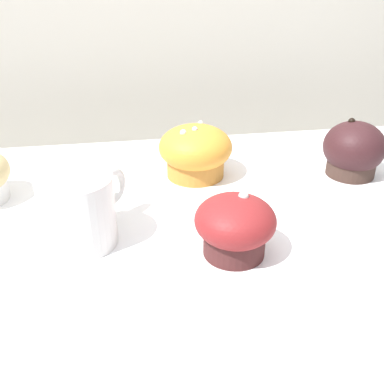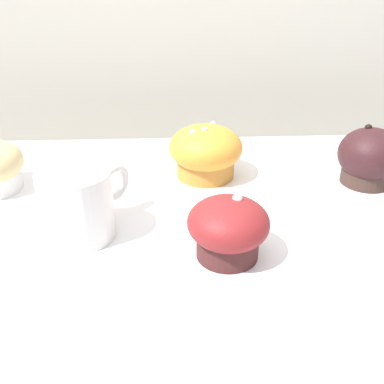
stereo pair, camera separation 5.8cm
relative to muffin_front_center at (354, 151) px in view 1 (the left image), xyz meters
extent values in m
cube|color=beige|center=(-0.28, 0.49, -0.10)|extent=(3.20, 0.10, 1.80)
cylinder|color=#3C2923|center=(0.00, 0.00, -0.02)|extent=(0.08, 0.08, 0.05)
ellipsoid|color=#34181B|center=(0.00, 0.00, 0.01)|extent=(0.10, 0.10, 0.08)
sphere|color=black|center=(-0.01, 0.01, 0.05)|extent=(0.01, 0.01, 0.01)
cylinder|color=#482121|center=(-0.24, -0.18, -0.02)|extent=(0.07, 0.07, 0.05)
ellipsoid|color=maroon|center=(-0.24, -0.18, 0.00)|extent=(0.10, 0.10, 0.06)
sphere|color=white|center=(-0.23, -0.18, 0.03)|extent=(0.01, 0.01, 0.01)
cylinder|color=#C47F33|center=(-0.25, 0.04, -0.02)|extent=(0.09, 0.09, 0.05)
ellipsoid|color=orange|center=(-0.25, 0.04, 0.01)|extent=(0.12, 0.12, 0.07)
sphere|color=white|center=(-0.24, 0.07, 0.03)|extent=(0.01, 0.01, 0.01)
sphere|color=white|center=(-0.25, 0.03, 0.04)|extent=(0.01, 0.01, 0.01)
sphere|color=white|center=(-0.27, 0.02, 0.04)|extent=(0.01, 0.01, 0.01)
cylinder|color=white|center=(-0.42, -0.13, 0.00)|extent=(0.09, 0.09, 0.09)
torus|color=white|center=(-0.38, -0.08, 0.01)|extent=(0.04, 0.05, 0.05)
cylinder|color=black|center=(-0.42, -0.13, 0.04)|extent=(0.08, 0.08, 0.01)
camera|label=1|loc=(-0.36, -0.61, 0.28)|focal=42.00mm
camera|label=2|loc=(-0.30, -0.62, 0.28)|focal=42.00mm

